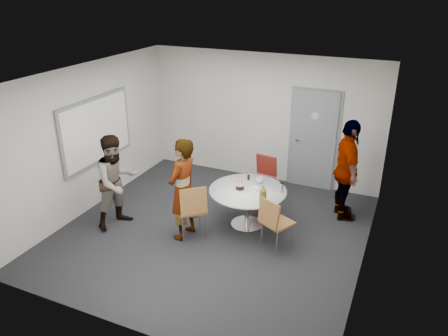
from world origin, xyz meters
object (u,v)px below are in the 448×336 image
at_px(door, 314,140).
at_px(whiteboard, 97,130).
at_px(person_main, 183,189).
at_px(chair_far, 263,174).
at_px(person_right, 347,171).
at_px(chair_near_right, 274,219).
at_px(table, 249,195).
at_px(chair_near_left, 192,206).
at_px(person_left, 117,181).

bearing_deg(door, whiteboard, -147.34).
bearing_deg(person_main, door, 158.29).
relative_size(whiteboard, chair_far, 2.05).
distance_m(door, person_right, 1.35).
bearing_deg(door, chair_far, -123.67).
height_order(chair_far, person_right, person_right).
distance_m(chair_near_right, person_main, 1.55).
distance_m(table, chair_far, 1.01).
relative_size(door, chair_near_right, 2.36).
bearing_deg(chair_near_left, person_right, -1.63).
distance_m(chair_near_left, person_main, 0.32).
bearing_deg(chair_near_right, door, 117.05).
xyz_separation_m(door, chair_near_left, (-1.32, -2.79, -0.43)).
bearing_deg(door, chair_near_right, -89.80).
height_order(chair_near_left, chair_near_right, chair_near_left).
bearing_deg(table, person_right, 34.37).
bearing_deg(person_right, person_left, 95.23).
xyz_separation_m(whiteboard, person_left, (0.84, -0.63, -0.61)).
xyz_separation_m(whiteboard, person_main, (2.07, -0.51, -0.57)).
distance_m(table, person_right, 1.80).
distance_m(door, chair_far, 1.33).
relative_size(table, person_left, 0.80).
bearing_deg(chair_near_left, person_left, 144.63).
distance_m(door, whiteboard, 4.25).
bearing_deg(person_right, chair_near_left, 106.38).
xyz_separation_m(table, person_main, (-0.88, -0.75, 0.27)).
xyz_separation_m(door, table, (-0.61, -2.04, -0.42)).
distance_m(whiteboard, chair_near_left, 2.45).
bearing_deg(table, door, 73.42).
xyz_separation_m(chair_near_left, chair_near_right, (1.33, 0.23, -0.05)).
distance_m(whiteboard, person_main, 2.21).
xyz_separation_m(whiteboard, table, (2.95, 0.24, -0.84)).
relative_size(chair_near_left, person_main, 0.56).
bearing_deg(chair_far, door, -115.11).
height_order(chair_near_right, person_left, person_left).
distance_m(door, table, 2.17).
height_order(chair_near_left, person_main, person_main).
height_order(whiteboard, person_main, whiteboard).
bearing_deg(person_right, door, 16.79).
distance_m(whiteboard, chair_far, 3.25).
bearing_deg(whiteboard, door, 32.66).
height_order(whiteboard, chair_near_left, whiteboard).
xyz_separation_m(chair_far, person_main, (-0.79, -1.75, 0.31)).
bearing_deg(door, person_right, -50.88).
bearing_deg(chair_near_right, person_right, 87.84).
bearing_deg(person_right, chair_near_right, 128.66).
height_order(door, chair_near_right, door).
distance_m(table, chair_near_left, 1.03).
bearing_deg(person_left, person_main, -63.79).
distance_m(chair_near_left, chair_far, 1.86).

